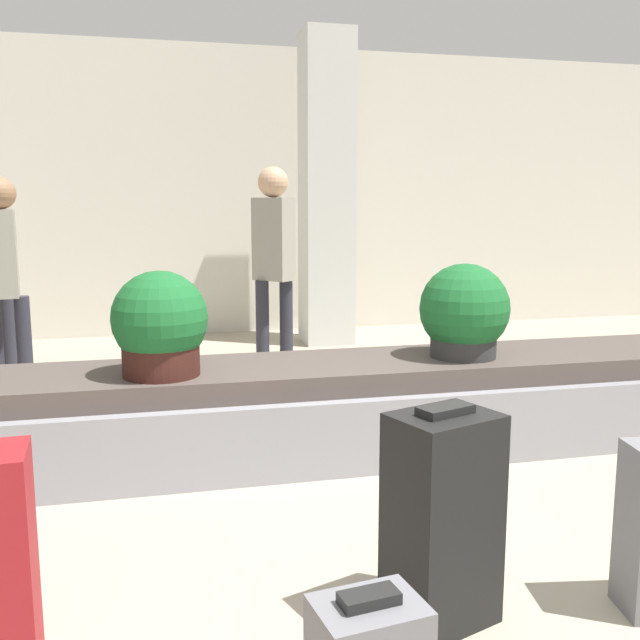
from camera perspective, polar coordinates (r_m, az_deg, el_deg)
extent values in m
plane|color=#9E937F|center=(2.80, 9.02, -22.16)|extent=(18.00, 18.00, 0.00)
cube|color=beige|center=(8.25, -6.94, 10.12)|extent=(18.00, 0.06, 3.20)
cube|color=gray|center=(4.25, 0.00, -7.83)|extent=(6.50, 0.90, 0.42)
cube|color=#4C423D|center=(4.18, 0.00, -4.25)|extent=(6.24, 0.74, 0.13)
cube|color=silver|center=(7.54, 0.53, 10.29)|extent=(0.51, 0.51, 3.20)
cube|color=black|center=(1.88, 3.95, -21.32)|extent=(0.16, 0.09, 0.03)
cube|color=black|center=(2.60, 9.75, -15.43)|extent=(0.42, 0.37, 0.75)
cube|color=black|center=(2.46, 10.00, -7.11)|extent=(0.21, 0.15, 0.03)
cylinder|color=#381914|center=(3.93, -12.58, -3.13)|extent=(0.41, 0.41, 0.17)
sphere|color=#195B28|center=(3.89, -12.70, 0.12)|extent=(0.51, 0.51, 0.51)
cylinder|color=#2D2D2D|center=(4.39, 11.38, -1.95)|extent=(0.40, 0.40, 0.15)
sphere|color=#195B28|center=(4.35, 11.47, 0.92)|extent=(0.54, 0.54, 0.54)
cylinder|color=#282833|center=(5.71, -22.55, -2.19)|extent=(0.11, 0.11, 0.79)
cube|color=gray|center=(5.64, -24.00, 4.88)|extent=(0.22, 0.34, 0.63)
cylinder|color=#282833|center=(6.52, -23.60, -0.70)|extent=(0.11, 0.11, 0.84)
cylinder|color=#282833|center=(5.91, -4.62, -0.90)|extent=(0.11, 0.11, 0.84)
cylinder|color=#282833|center=(5.94, -2.71, -0.82)|extent=(0.11, 0.11, 0.84)
cube|color=gray|center=(5.84, -3.74, 6.47)|extent=(0.35, 0.36, 0.67)
sphere|color=tan|center=(5.84, -3.78, 10.96)|extent=(0.25, 0.25, 0.25)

